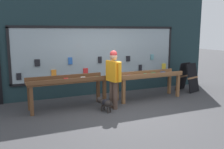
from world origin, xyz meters
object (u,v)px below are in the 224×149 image
display_table_left (68,83)px  display_table_right (148,77)px  small_dog (105,103)px  person_browsing (113,75)px  sandwich_board_sign (188,77)px

display_table_left → display_table_right: 2.66m
display_table_right → small_dog: display_table_right is taller
display_table_right → person_browsing: (-1.48, -0.55, 0.27)m
display_table_right → small_dog: size_ratio=3.89×
small_dog → sandwich_board_sign: sandwich_board_sign is taller
person_browsing → display_table_right: bearing=-82.4°
small_dog → person_browsing: bearing=-85.0°
display_table_right → sandwich_board_sign: (1.85, 0.29, -0.17)m
display_table_left → person_browsing: 1.32m
display_table_right → sandwich_board_sign: 1.88m
display_table_left → person_browsing: person_browsing is taller
person_browsing → sandwich_board_sign: size_ratio=1.60×
person_browsing → small_dog: size_ratio=2.84×
person_browsing → sandwich_board_sign: bearing=-88.7°
small_dog → sandwich_board_sign: 3.81m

